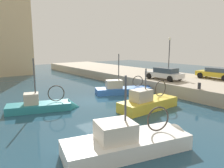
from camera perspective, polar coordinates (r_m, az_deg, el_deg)
water_surface at (r=19.71m, az=-5.09°, el=-4.50°), size 80.00×80.00×0.00m
quay_wall at (r=27.31m, az=15.81°, el=0.59°), size 9.00×56.00×1.20m
fishing_boat_blue at (r=22.81m, az=3.80°, el=-2.13°), size 6.65×4.15×4.91m
fishing_boat_yellow at (r=17.64m, az=10.24°, el=-5.94°), size 6.01×2.07×4.08m
fishing_boat_teal at (r=17.71m, az=-17.52°, el=-6.28°), size 5.76×3.18×4.79m
fishing_boat_white at (r=10.83m, az=5.89°, el=-16.60°), size 7.13×3.54×4.63m
parked_car_yellow at (r=27.42m, az=25.94°, el=2.65°), size 2.10×4.20×1.28m
parked_car_white at (r=24.84m, az=13.83°, el=2.75°), size 2.09×4.30×1.33m
mooring_bollard_mid at (r=20.47m, az=22.21°, el=-0.45°), size 0.28×0.28×0.55m
quay_streetlamp at (r=29.29m, az=15.03°, el=8.84°), size 0.36×0.36×4.83m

